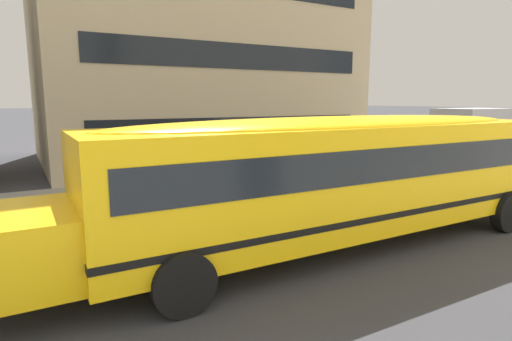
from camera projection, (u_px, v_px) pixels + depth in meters
ground_plane at (281, 234)px, 10.12m from camera, size 400.00×400.00×0.00m
sidewalk_far at (180, 184)px, 16.21m from camera, size 120.00×3.00×0.01m
lane_centreline at (281, 234)px, 10.12m from camera, size 110.00×0.16×0.01m
school_bus at (336, 171)px, 9.01m from camera, size 12.86×3.09×2.87m
box_truck at (482, 133)px, 21.49m from camera, size 6.12×2.64×2.82m
apartment_block_far_centre at (189, 7)px, 22.88m from camera, size 15.61×11.89×16.50m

